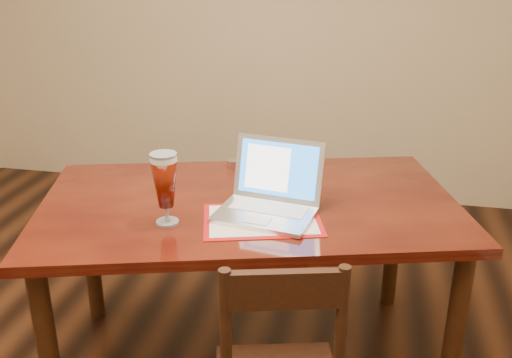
# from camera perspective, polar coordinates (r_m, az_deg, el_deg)

# --- Properties ---
(dining_table) EXTENTS (1.87, 1.37, 1.06)m
(dining_table) POSITION_cam_1_polar(r_m,az_deg,el_deg) (2.34, -0.78, -4.12)
(dining_table) COLOR #53180B
(dining_table) RESTS_ON ground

